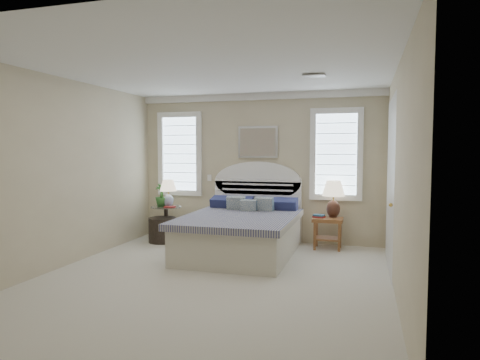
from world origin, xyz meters
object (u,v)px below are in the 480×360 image
bed (243,230)px  lamp_left (168,190)px  floor_pot (162,230)px  side_table_left (166,219)px  lamp_right (333,195)px  nightstand_right (328,226)px

bed → lamp_left: (-1.59, 0.57, 0.55)m
bed → floor_pot: bed is taller
side_table_left → floor_pot: size_ratio=1.28×
side_table_left → lamp_right: (3.03, 0.22, 0.53)m
side_table_left → floor_pot: (0.01, -0.19, -0.16)m
lamp_right → nightstand_right: bearing=-123.1°
bed → lamp_left: bed is taller
floor_pot → lamp_left: (0.05, 0.17, 0.71)m
bed → floor_pot: (-1.64, 0.40, -0.16)m
bed → floor_pot: size_ratio=4.61×
floor_pot → lamp_left: size_ratio=0.98×
bed → lamp_right: bearing=30.5°
bed → floor_pot: 1.69m
nightstand_right → floor_pot: nightstand_right is taller
bed → lamp_right: size_ratio=3.59×
side_table_left → lamp_right: lamp_right is taller
bed → nightstand_right: 1.47m
bed → nightstand_right: size_ratio=4.29×
side_table_left → lamp_left: (0.06, -0.03, 0.55)m
floor_pot → side_table_left: bearing=94.0°
lamp_left → side_table_left: bearing=156.9°
nightstand_right → bed: bearing=-152.0°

